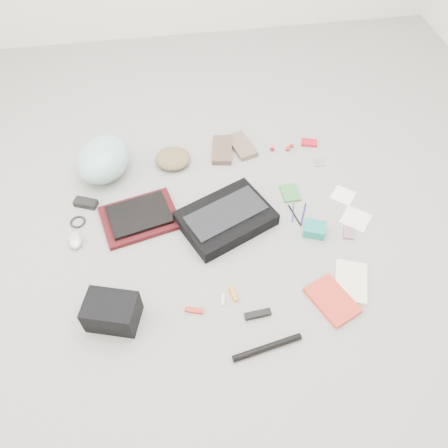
{
  "coord_description": "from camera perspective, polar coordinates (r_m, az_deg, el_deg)",
  "views": [
    {
      "loc": [
        -0.22,
        -1.36,
        1.8
      ],
      "look_at": [
        0.0,
        0.0,
        0.05
      ],
      "focal_mm": 35.0,
      "sensor_mm": 36.0,
      "label": 1
    }
  ],
  "objects": [
    {
      "name": "camera_bag",
      "position": [
        1.99,
        -14.42,
        -11.05
      ],
      "size": [
        0.26,
        0.22,
        0.15
      ],
      "primitive_type": "cube",
      "rotation": [
        0.0,
        0.0,
        -0.3
      ],
      "color": "black",
      "rests_on": "ground_plane"
    },
    {
      "name": "book_red",
      "position": [
        2.09,
        13.94,
        -9.63
      ],
      "size": [
        0.24,
        0.28,
        0.02
      ],
      "primitive_type": "cube",
      "rotation": [
        0.0,
        0.0,
        0.41
      ],
      "color": "red",
      "rests_on": "ground_plane"
    },
    {
      "name": "mouse",
      "position": [
        2.32,
        -18.86,
        -2.0
      ],
      "size": [
        0.08,
        0.12,
        0.04
      ],
      "primitive_type": "ellipsoid",
      "rotation": [
        0.0,
        0.0,
        0.13
      ],
      "color": "beige",
      "rests_on": "ground_plane"
    },
    {
      "name": "stamp_sheet",
      "position": [
        2.66,
        12.34,
        7.89
      ],
      "size": [
        0.06,
        0.07,
        0.0
      ],
      "primitive_type": "cube",
      "rotation": [
        0.0,
        0.0,
        -0.06
      ],
      "color": "gray",
      "rests_on": "ground_plane"
    },
    {
      "name": "toiletry_tube_white",
      "position": [
        2.03,
        -0.11,
        -9.84
      ],
      "size": [
        0.03,
        0.06,
        0.02
      ],
      "primitive_type": "cylinder",
      "rotation": [
        1.57,
        0.0,
        -0.16
      ],
      "color": "silver",
      "rests_on": "ground_plane"
    },
    {
      "name": "messenger_bag",
      "position": [
        2.27,
        0.26,
        0.75
      ],
      "size": [
        0.55,
        0.48,
        0.08
      ],
      "primitive_type": "cube",
      "rotation": [
        0.0,
        0.0,
        0.42
      ],
      "color": "black",
      "rests_on": "ground_plane"
    },
    {
      "name": "book_white",
      "position": [
        2.16,
        16.24,
        -7.25
      ],
      "size": [
        0.22,
        0.26,
        0.02
      ],
      "primitive_type": "cube",
      "rotation": [
        0.0,
        0.0,
        -0.36
      ],
      "color": "silver",
      "rests_on": "ground_plane"
    },
    {
      "name": "notepad",
      "position": [
        2.45,
        8.64,
        4.03
      ],
      "size": [
        0.09,
        0.13,
        0.01
      ],
      "primitive_type": "cube",
      "rotation": [
        0.0,
        0.0,
        0.01
      ],
      "color": "#347938",
      "rests_on": "ground_plane"
    },
    {
      "name": "pen_navy",
      "position": [
        2.37,
        10.34,
        1.31
      ],
      "size": [
        0.07,
        0.14,
        0.01
      ],
      "primitive_type": "cylinder",
      "rotation": [
        1.57,
        0.0,
        -0.43
      ],
      "color": "navy",
      "rests_on": "ground_plane"
    },
    {
      "name": "beanie",
      "position": [
        2.59,
        -6.7,
        8.5
      ],
      "size": [
        0.22,
        0.21,
        0.07
      ],
      "primitive_type": "ellipsoid",
      "rotation": [
        0.0,
        0.0,
        -0.08
      ],
      "color": "brown",
      "rests_on": "ground_plane"
    },
    {
      "name": "pen_black",
      "position": [
        2.35,
        9.21,
        1.14
      ],
      "size": [
        0.04,
        0.15,
        0.01
      ],
      "primitive_type": "cylinder",
      "rotation": [
        1.57,
        0.0,
        0.19
      ],
      "color": "black",
      "rests_on": "ground_plane"
    },
    {
      "name": "mitten_right",
      "position": [
        2.69,
        2.32,
        10.17
      ],
      "size": [
        0.17,
        0.24,
        0.03
      ],
      "primitive_type": "cube",
      "rotation": [
        0.0,
        0.0,
        0.28
      ],
      "color": "#715C4D",
      "rests_on": "ground_plane"
    },
    {
      "name": "bag_flap",
      "position": [
        2.23,
        0.26,
        1.45
      ],
      "size": [
        0.45,
        0.34,
        0.01
      ],
      "primitive_type": "cube",
      "rotation": [
        0.0,
        0.0,
        0.42
      ],
      "color": "black",
      "rests_on": "messenger_bag"
    },
    {
      "name": "mitten_left",
      "position": [
        2.66,
        -0.22,
        9.65
      ],
      "size": [
        0.16,
        0.25,
        0.03
      ],
      "primitive_type": "cube",
      "rotation": [
        0.0,
        0.0,
        -0.19
      ],
      "color": "brown",
      "rests_on": "ground_plane"
    },
    {
      "name": "card_deck",
      "position": [
        2.33,
        15.94,
        -1.16
      ],
      "size": [
        0.07,
        0.09,
        0.01
      ],
      "primitive_type": "cube",
      "rotation": [
        0.0,
        0.0,
        -0.33
      ],
      "color": "gray",
      "rests_on": "ground_plane"
    },
    {
      "name": "lollipop_c",
      "position": [
        2.72,
        8.81,
        10.1
      ],
      "size": [
        0.03,
        0.03,
        0.03
      ],
      "primitive_type": "sphere",
      "rotation": [
        0.0,
        0.0,
        -0.16
      ],
      "color": "red",
      "rests_on": "ground_plane"
    },
    {
      "name": "altoids_tin",
      "position": [
        2.77,
        11.06,
        10.38
      ],
      "size": [
        0.11,
        0.08,
        0.02
      ],
      "primitive_type": "cube",
      "rotation": [
        0.0,
        0.0,
        -0.3
      ],
      "color": "red",
      "rests_on": "ground_plane"
    },
    {
      "name": "napkin_top",
      "position": [
        2.5,
        15.29,
        3.61
      ],
      "size": [
        0.16,
        0.16,
        0.01
      ],
      "primitive_type": "cube",
      "rotation": [
        0.0,
        0.0,
        0.86
      ],
      "color": "white",
      "rests_on": "ground_plane"
    },
    {
      "name": "power_brick",
      "position": [
        2.48,
        -17.6,
        2.63
      ],
      "size": [
        0.14,
        0.1,
        0.03
      ],
      "primitive_type": "cube",
      "rotation": [
        0.0,
        0.0,
        -0.4
      ],
      "color": "black",
      "rests_on": "ground_plane"
    },
    {
      "name": "ground_plane",
      "position": [
        2.27,
        -0.0,
        -0.78
      ],
      "size": [
        4.0,
        4.0,
        0.0
      ],
      "primitive_type": "plane",
      "color": "gray"
    },
    {
      "name": "pen_blue",
      "position": [
        2.36,
        9.02,
        1.52
      ],
      "size": [
        0.05,
        0.13,
        0.01
      ],
      "primitive_type": "cylinder",
      "rotation": [
        1.57,
        0.0,
        -0.31
      ],
      "color": "navy",
      "rests_on": "ground_plane"
    },
    {
      "name": "napkin_bottom",
      "position": [
        2.41,
        16.81,
        0.63
      ],
      "size": [
        0.19,
        0.19,
        0.01
      ],
      "primitive_type": "cube",
      "rotation": [
        0.0,
        0.0,
        0.87
      ],
      "color": "white",
      "rests_on": "ground_plane"
    },
    {
      "name": "multitool",
      "position": [
        2.02,
        -3.92,
        -11.2
      ],
      "size": [
        0.09,
        0.05,
        0.01
      ],
      "primitive_type": "cube",
      "rotation": [
        0.0,
        0.0,
        -0.31
      ],
      "color": "#A12419",
      "rests_on": "ground_plane"
    },
    {
      "name": "cable_coil",
      "position": [
        2.42,
        -18.56,
        0.27
      ],
      "size": [
        0.1,
        0.1,
        0.01
      ],
      "primitive_type": "torus",
      "rotation": [
        0.0,
        0.0,
        0.33
      ],
      "color": "black",
      "rests_on": "ground_plane"
    },
    {
      "name": "lollipop_b",
      "position": [
        2.7,
        8.32,
        9.74
      ],
      "size": [
        0.04,
        0.04,
        0.03
      ],
      "primitive_type": "sphere",
      "rotation": [
        0.0,
        0.0,
        -0.41
      ],
      "color": "red",
      "rests_on": "ground_plane"
    },
    {
      "name": "toiletry_tube_orange",
      "position": [
        2.05,
        1.26,
        -9.12
      ],
      "size": [
        0.04,
        0.08,
        0.02
      ],
      "primitive_type": "cylinder",
      "rotation": [
        1.57,
        0.0,
        0.21
      ],
      "color": "orange",
      "rests_on": "ground_plane"
    },
    {
      "name": "laptop_sleeve",
      "position": [
        2.34,
        -10.94,
        0.82
      ],
      "size": [
        0.44,
        0.37,
        0.03
      ],
      "primitive_type": "cube",
      "rotation": [
        0.0,
        0.0,
        0.23
      ],
      "color": "#3F0C10",
      "rests_on": "ground_plane"
    },
    {
      "name": "u_lock",
      "position": [
        2.0,
        4.44,
        -11.67
      ],
      "size": [
        0.12,
        0.04,
        0.02
      ],
      "primitive_type": "cube",
      "rotation": [
        0.0,
        0.0,
        0.07
      ],
      "color": "black",
      "rests_on": "ground_plane"
    },
    {
      "name": "lollipop_a",
      "position": [
        2.69,
        6.32,
        9.73
      ],
      "size": [
        0.03,
        0.03,
        0.03
      ],
      "primitive_type": "sphere",
      "rotation": [
        0.0,
        0.0,
        -0.43
      ],
      "color": "maroon",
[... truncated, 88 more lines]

